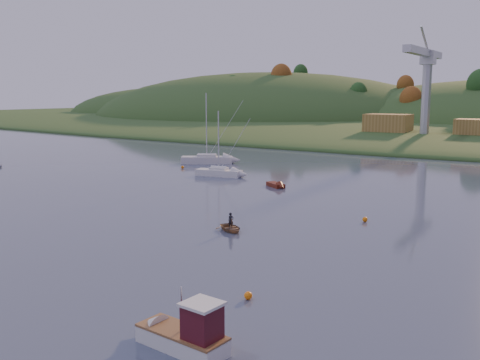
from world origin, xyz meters
The scene contains 17 objects.
shore_slope centered at (0.00, 165.00, 0.00)m, with size 640.00×150.00×7.00m, color #24451B.
hill_left_far centered at (-160.00, 215.00, 0.00)m, with size 120.00×100.00×32.00m, color #24451B.
hill_left centered at (-90.00, 200.00, 0.00)m, with size 170.00×140.00×44.00m, color #24451B.
hillside_trees centered at (0.00, 185.00, 0.00)m, with size 280.00×50.00×32.00m, color #194117, non-canonical shape.
wharf centered at (5.00, 122.00, 1.20)m, with size 42.00×16.00×2.40m, color slate.
shed_west centered at (-8.00, 123.00, 4.80)m, with size 11.00×8.00×4.80m, color olive.
shed_east centered at (13.00, 124.00, 4.40)m, with size 9.00×7.00×4.00m, color olive.
dock_crane centered at (2.00, 118.39, 17.17)m, with size 3.20×28.00×20.30m.
fishing_boat centered at (19.74, 5.03, 0.80)m, with size 5.79×2.20×3.62m.
sailboat_near centered at (-21.33, 62.51, 0.80)m, with size 9.08×7.17×12.55m.
sailboat_far centered at (-10.80, 51.45, 0.66)m, with size 7.38×3.38×9.87m.
canoe centered at (9.33, 25.11, 0.31)m, with size 2.17×3.04×0.63m, color #8A6A4C.
paddler centered at (9.33, 25.11, 0.74)m, with size 0.54×0.35×1.48m, color black.
red_tender centered at (1.74, 47.50, 0.27)m, with size 3.85×3.11×1.28m.
buoy_0 centered at (19.41, 12.16, 0.25)m, with size 0.50×0.50×0.50m, color orange.
buoy_1 centered at (18.29, 35.27, 0.25)m, with size 0.50×0.50×0.50m, color orange.
buoy_2 centered at (-20.65, 54.81, 0.25)m, with size 0.50×0.50×0.50m, color orange.
Camera 1 is at (35.96, -14.00, 12.38)m, focal length 40.00 mm.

